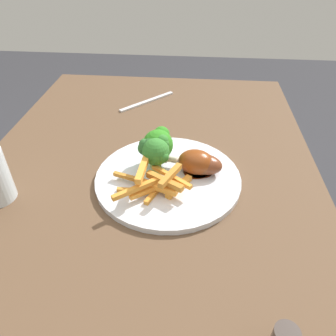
# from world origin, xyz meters

# --- Properties ---
(ground_plane) EXTENTS (6.00, 6.00, 0.00)m
(ground_plane) POSITION_xyz_m (0.00, 0.00, 0.00)
(ground_plane) COLOR #333338
(dining_table) EXTENTS (0.96, 0.73, 0.75)m
(dining_table) POSITION_xyz_m (0.00, 0.00, 0.63)
(dining_table) COLOR brown
(dining_table) RESTS_ON ground_plane
(dinner_plate) EXTENTS (0.29, 0.29, 0.01)m
(dinner_plate) POSITION_xyz_m (0.07, 0.05, 0.76)
(dinner_plate) COLOR silver
(dinner_plate) RESTS_ON dining_table
(broccoli_floret_front) EXTENTS (0.05, 0.06, 0.07)m
(broccoli_floret_front) POSITION_xyz_m (0.04, 0.02, 0.81)
(broccoli_floret_front) COLOR #90B65B
(broccoli_floret_front) RESTS_ON dinner_plate
(broccoli_floret_middle) EXTENTS (0.08, 0.06, 0.08)m
(broccoli_floret_middle) POSITION_xyz_m (0.02, 0.03, 0.81)
(broccoli_floret_middle) COLOR #8BBB50
(broccoli_floret_middle) RESTS_ON dinner_plate
(broccoli_floret_back) EXTENTS (0.06, 0.05, 0.08)m
(broccoli_floret_back) POSITION_xyz_m (0.05, 0.03, 0.81)
(broccoli_floret_back) COLOR #8BAF4F
(broccoli_floret_back) RESTS_ON dinner_plate
(carrot_fries_pile) EXTENTS (0.12, 0.16, 0.05)m
(carrot_fries_pile) POSITION_xyz_m (0.11, 0.03, 0.79)
(carrot_fries_pile) COLOR orange
(carrot_fries_pile) RESTS_ON dinner_plate
(chicken_drumstick_near) EXTENTS (0.07, 0.13, 0.05)m
(chicken_drumstick_near) POSITION_xyz_m (0.05, 0.10, 0.79)
(chicken_drumstick_near) COLOR #5A210B
(chicken_drumstick_near) RESTS_ON dinner_plate
(chicken_drumstick_far) EXTENTS (0.07, 0.12, 0.04)m
(chicken_drumstick_far) POSITION_xyz_m (0.04, 0.11, 0.79)
(chicken_drumstick_far) COLOR #4D2312
(chicken_drumstick_far) RESTS_ON dinner_plate
(chicken_drumstick_extra) EXTENTS (0.06, 0.14, 0.04)m
(chicken_drumstick_extra) POSITION_xyz_m (0.05, 0.11, 0.78)
(chicken_drumstick_extra) COLOR #4B1F12
(chicken_drumstick_extra) RESTS_ON dinner_plate
(fork) EXTENTS (0.14, 0.14, 0.00)m
(fork) POSITION_xyz_m (-0.29, -0.04, 0.76)
(fork) COLOR silver
(fork) RESTS_ON dining_table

